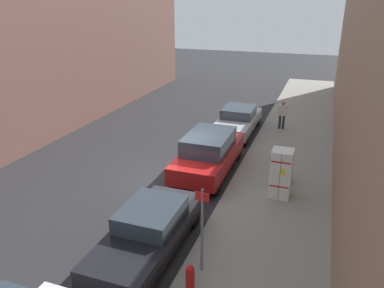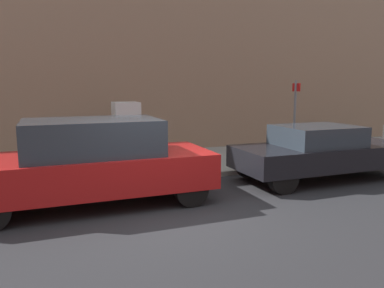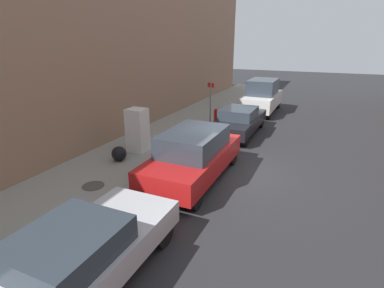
{
  "view_description": "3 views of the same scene",
  "coord_description": "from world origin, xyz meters",
  "px_view_note": "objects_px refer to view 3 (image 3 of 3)",
  "views": [
    {
      "loc": [
        -5.26,
        12.62,
        6.88
      ],
      "look_at": [
        -0.05,
        -1.95,
        0.85
      ],
      "focal_mm": 35.0,
      "sensor_mm": 36.0,
      "label": 1
    },
    {
      "loc": [
        6.51,
        -1.96,
        2.38
      ],
      "look_at": [
        -0.38,
        0.71,
        1.24
      ],
      "focal_mm": 35.0,
      "sensor_mm": 36.0,
      "label": 2
    },
    {
      "loc": [
        2.75,
        -9.79,
        4.56
      ],
      "look_at": [
        -1.14,
        -1.11,
        1.25
      ],
      "focal_mm": 28.0,
      "sensor_mm": 36.0,
      "label": 3
    }
  ],
  "objects_px": {
    "discarded_refrigerator": "(138,130)",
    "parked_sedan_dark": "(239,120)",
    "trash_bag": "(119,154)",
    "parked_sedan_silver": "(78,257)",
    "fire_hydrant": "(216,115)",
    "parked_suv_red": "(194,155)",
    "street_sign_post": "(210,101)",
    "parked_van_white": "(262,96)"
  },
  "relations": [
    {
      "from": "parked_sedan_dark",
      "to": "parked_van_white",
      "type": "relative_size",
      "value": 0.99
    },
    {
      "from": "trash_bag",
      "to": "parked_sedan_dark",
      "type": "bearing_deg",
      "value": 60.84
    },
    {
      "from": "discarded_refrigerator",
      "to": "parked_suv_red",
      "type": "height_order",
      "value": "discarded_refrigerator"
    },
    {
      "from": "parked_van_white",
      "to": "parked_sedan_dark",
      "type": "bearing_deg",
      "value": -90.0
    },
    {
      "from": "discarded_refrigerator",
      "to": "parked_sedan_silver",
      "type": "bearing_deg",
      "value": -64.82
    },
    {
      "from": "parked_sedan_dark",
      "to": "parked_van_white",
      "type": "xyz_separation_m",
      "value": [
        0.0,
        5.46,
        0.34
      ]
    },
    {
      "from": "discarded_refrigerator",
      "to": "fire_hydrant",
      "type": "distance_m",
      "value": 5.85
    },
    {
      "from": "fire_hydrant",
      "to": "parked_van_white",
      "type": "xyz_separation_m",
      "value": [
        1.7,
        4.19,
        0.53
      ]
    },
    {
      "from": "fire_hydrant",
      "to": "parked_van_white",
      "type": "bearing_deg",
      "value": 67.84
    },
    {
      "from": "discarded_refrigerator",
      "to": "parked_suv_red",
      "type": "bearing_deg",
      "value": -22.62
    },
    {
      "from": "parked_suv_red",
      "to": "parked_van_white",
      "type": "xyz_separation_m",
      "value": [
        0.0,
        11.14,
        0.18
      ]
    },
    {
      "from": "fire_hydrant",
      "to": "parked_suv_red",
      "type": "distance_m",
      "value": 7.17
    },
    {
      "from": "trash_bag",
      "to": "parked_sedan_silver",
      "type": "xyz_separation_m",
      "value": [
        3.16,
        -5.36,
        0.3
      ]
    },
    {
      "from": "parked_sedan_dark",
      "to": "parked_sedan_silver",
      "type": "bearing_deg",
      "value": -90.0
    },
    {
      "from": "discarded_refrigerator",
      "to": "parked_sedan_dark",
      "type": "bearing_deg",
      "value": 54.55
    },
    {
      "from": "trash_bag",
      "to": "parked_van_white",
      "type": "height_order",
      "value": "parked_van_white"
    },
    {
      "from": "trash_bag",
      "to": "parked_sedan_dark",
      "type": "distance_m",
      "value": 6.49
    },
    {
      "from": "discarded_refrigerator",
      "to": "street_sign_post",
      "type": "distance_m",
      "value": 5.0
    },
    {
      "from": "discarded_refrigerator",
      "to": "parked_suv_red",
      "type": "relative_size",
      "value": 0.38
    },
    {
      "from": "street_sign_post",
      "to": "parked_suv_red",
      "type": "bearing_deg",
      "value": -74.28
    },
    {
      "from": "discarded_refrigerator",
      "to": "parked_sedan_silver",
      "type": "relative_size",
      "value": 0.39
    },
    {
      "from": "street_sign_post",
      "to": "fire_hydrant",
      "type": "xyz_separation_m",
      "value": [
        0.01,
        0.88,
        -0.95
      ]
    },
    {
      "from": "discarded_refrigerator",
      "to": "street_sign_post",
      "type": "xyz_separation_m",
      "value": [
        1.41,
        4.78,
        0.46
      ]
    },
    {
      "from": "fire_hydrant",
      "to": "parked_suv_red",
      "type": "xyz_separation_m",
      "value": [
        1.7,
        -6.96,
        0.35
      ]
    },
    {
      "from": "parked_sedan_dark",
      "to": "discarded_refrigerator",
      "type": "bearing_deg",
      "value": -125.45
    },
    {
      "from": "fire_hydrant",
      "to": "parked_sedan_silver",
      "type": "height_order",
      "value": "parked_sedan_silver"
    },
    {
      "from": "street_sign_post",
      "to": "fire_hydrant",
      "type": "distance_m",
      "value": 1.29
    },
    {
      "from": "street_sign_post",
      "to": "parked_sedan_dark",
      "type": "height_order",
      "value": "street_sign_post"
    },
    {
      "from": "trash_bag",
      "to": "parked_suv_red",
      "type": "xyz_separation_m",
      "value": [
        3.16,
        -0.03,
        0.47
      ]
    },
    {
      "from": "fire_hydrant",
      "to": "trash_bag",
      "type": "relative_size",
      "value": 1.4
    },
    {
      "from": "trash_bag",
      "to": "discarded_refrigerator",
      "type": "bearing_deg",
      "value": 88.35
    },
    {
      "from": "street_sign_post",
      "to": "parked_sedan_silver",
      "type": "xyz_separation_m",
      "value": [
        1.71,
        -11.42,
        -0.77
      ]
    },
    {
      "from": "trash_bag",
      "to": "parked_suv_red",
      "type": "relative_size",
      "value": 0.12
    },
    {
      "from": "parked_suv_red",
      "to": "fire_hydrant",
      "type": "bearing_deg",
      "value": 103.76
    },
    {
      "from": "fire_hydrant",
      "to": "parked_suv_red",
      "type": "bearing_deg",
      "value": -76.24
    },
    {
      "from": "discarded_refrigerator",
      "to": "parked_van_white",
      "type": "height_order",
      "value": "parked_van_white"
    },
    {
      "from": "street_sign_post",
      "to": "fire_hydrant",
      "type": "height_order",
      "value": "street_sign_post"
    },
    {
      "from": "fire_hydrant",
      "to": "parked_suv_red",
      "type": "relative_size",
      "value": 0.17
    },
    {
      "from": "parked_sedan_silver",
      "to": "parked_suv_red",
      "type": "relative_size",
      "value": 0.98
    },
    {
      "from": "discarded_refrigerator",
      "to": "parked_van_white",
      "type": "xyz_separation_m",
      "value": [
        3.12,
        9.84,
        0.04
      ]
    },
    {
      "from": "discarded_refrigerator",
      "to": "street_sign_post",
      "type": "relative_size",
      "value": 0.74
    },
    {
      "from": "discarded_refrigerator",
      "to": "parked_sedan_dark",
      "type": "relative_size",
      "value": 0.39
    }
  ]
}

